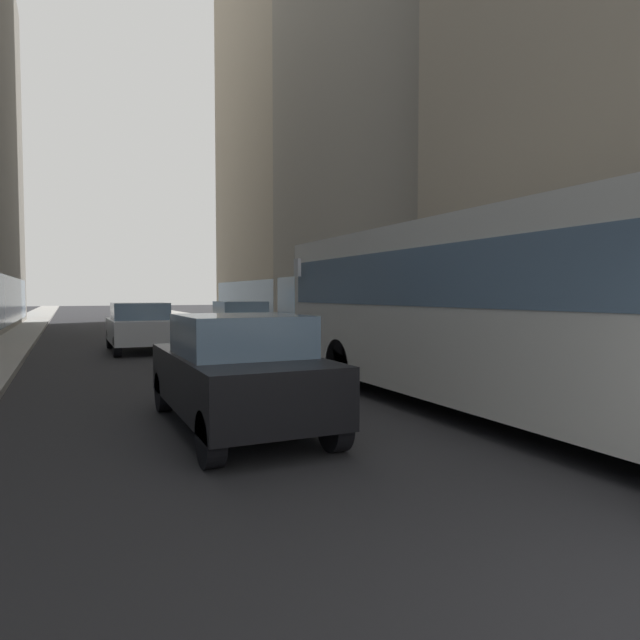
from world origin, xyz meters
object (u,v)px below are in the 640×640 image
Objects in this scene: car_silver_sedan at (140,327)px; car_white_van at (239,321)px; pedestrian_in_coat at (491,334)px; car_black_suv at (238,371)px; transit_bus at (516,303)px.

car_silver_sedan and car_white_van have the same top height.
car_silver_sedan is 11.49m from pedestrian_in_coat.
car_black_suv is 2.39× the size of pedestrian_in_coat.
car_silver_sedan is 2.31× the size of pedestrian_in_coat.
transit_bus is 4.28m from car_black_suv.
transit_bus is 2.79× the size of car_white_van.
car_black_suv and car_white_van have the same top height.
car_silver_sedan is at bearing 123.70° from pedestrian_in_coat.
car_silver_sedan is at bearing 90.00° from car_black_suv.
car_white_van is 11.82m from pedestrian_in_coat.
pedestrian_in_coat is at bearing -56.30° from car_silver_sedan.
pedestrian_in_coat is (6.37, -9.56, 0.19)m from car_silver_sedan.
transit_bus is 6.82× the size of pedestrian_in_coat.
transit_bus reaches higher than car_black_suv.
car_black_suv is at bearing -106.44° from car_white_van.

